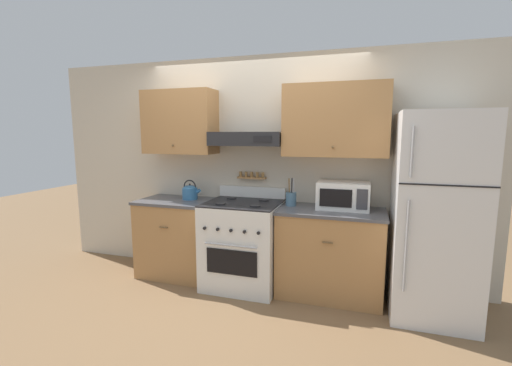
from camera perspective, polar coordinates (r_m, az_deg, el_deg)
ground_plane at (r=3.80m, az=-3.50°, el=-18.08°), size 16.00×16.00×0.00m
wall_back at (r=3.94m, az=-0.12°, el=4.76°), size 5.20×0.46×2.55m
counter_left at (r=4.23m, az=-12.84°, el=-8.79°), size 0.88×0.61×0.91m
counter_right at (r=3.71m, az=12.22°, el=-11.26°), size 1.07×0.61×0.91m
stove_range at (r=3.84m, az=-2.19°, el=-10.11°), size 0.80×0.72×1.07m
refrigerator at (r=3.53m, az=27.67°, el=-4.90°), size 0.72×0.79×1.87m
tea_kettle at (r=4.11m, az=-10.93°, el=-1.44°), size 0.23×0.18×0.23m
microwave at (r=3.64m, az=14.33°, el=-2.00°), size 0.52×0.36×0.28m
utensil_crock at (r=3.70m, az=5.86°, el=-2.57°), size 0.11×0.11×0.30m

